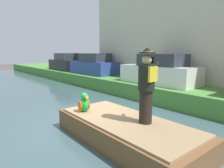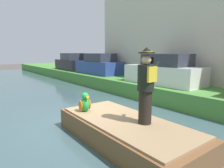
% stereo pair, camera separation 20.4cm
% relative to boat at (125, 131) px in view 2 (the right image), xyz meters
% --- Properties ---
extents(ground_plane, '(80.00, 80.00, 0.00)m').
position_rel_boat_xyz_m(ground_plane, '(0.00, 1.59, -0.40)').
color(ground_plane, '#4C4742').
extents(canal_water, '(6.96, 48.00, 0.10)m').
position_rel_boat_xyz_m(canal_water, '(0.00, 1.59, -0.35)').
color(canal_water, '#3D565B').
rests_on(canal_water, ground).
extents(grass_bank_far, '(10.74, 48.00, 0.86)m').
position_rel_boat_xyz_m(grass_bank_far, '(8.85, 1.59, 0.03)').
color(grass_bank_far, '#478438').
rests_on(grass_bank_far, ground).
extents(boat, '(1.86, 4.23, 0.61)m').
position_rel_boat_xyz_m(boat, '(0.00, 0.00, 0.00)').
color(boat, brown).
rests_on(boat, canal_water).
extents(person_pirate, '(0.61, 0.42, 1.85)m').
position_rel_boat_xyz_m(person_pirate, '(0.22, -0.48, 1.23)').
color(person_pirate, black).
rests_on(person_pirate, boat).
extents(parrot_plush, '(0.36, 0.34, 0.57)m').
position_rel_boat_xyz_m(parrot_plush, '(-0.45, 1.30, 0.55)').
color(parrot_plush, green).
rests_on(parrot_plush, boat).
extents(parked_car_white, '(1.74, 4.02, 1.50)m').
position_rel_boat_xyz_m(parked_car_white, '(4.88, 2.60, 1.09)').
color(parked_car_white, white).
rests_on(parked_car_white, grass_bank_far).
extents(parked_car_blue, '(1.75, 4.02, 1.50)m').
position_rel_boat_xyz_m(parked_car_blue, '(4.88, 8.50, 1.09)').
color(parked_car_blue, '#2D4293').
rests_on(parked_car_blue, grass_bank_far).
extents(parked_car_dark, '(1.88, 4.07, 1.50)m').
position_rel_boat_xyz_m(parked_car_dark, '(4.88, 12.99, 1.09)').
color(parked_car_dark, black).
rests_on(parked_car_dark, grass_bank_far).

